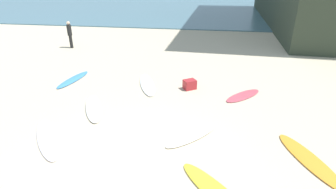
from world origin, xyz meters
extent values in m
plane|color=beige|center=(0.00, 0.00, 0.00)|extent=(120.00, 120.00, 0.00)
cube|color=slate|center=(0.00, 37.41, 0.04)|extent=(120.00, 40.00, 0.08)
ellipsoid|color=white|center=(-3.04, 0.78, 0.03)|extent=(1.97, 2.32, 0.06)
ellipsoid|color=white|center=(-0.98, 5.31, 0.04)|extent=(1.41, 2.61, 0.08)
ellipsoid|color=#4493DA|center=(-4.49, 5.37, 0.04)|extent=(0.84, 2.30, 0.08)
ellipsoid|color=silver|center=(1.23, 1.52, 0.04)|extent=(1.69, 1.72, 0.08)
ellipsoid|color=orange|center=(4.43, 0.89, 0.03)|extent=(1.48, 2.51, 0.07)
ellipsoid|color=#D54E5D|center=(3.09, 4.75, 0.03)|extent=(1.73, 1.76, 0.06)
ellipsoid|color=silver|center=(-2.43, 2.82, 0.04)|extent=(1.49, 2.27, 0.08)
cylinder|color=#1E3342|center=(7.75, 11.19, 0.39)|extent=(0.14, 0.14, 0.77)
cylinder|color=#1E3342|center=(7.68, 11.00, 0.39)|extent=(0.14, 0.14, 0.77)
cylinder|color=#1E3342|center=(7.71, 11.09, 1.10)|extent=(0.36, 0.36, 0.65)
sphere|color=#9E7051|center=(7.71, 11.09, 1.53)|extent=(0.21, 0.21, 0.21)
cylinder|color=black|center=(-7.27, 10.74, 0.40)|extent=(0.14, 0.14, 0.80)
cylinder|color=black|center=(-7.13, 10.60, 0.40)|extent=(0.14, 0.14, 0.80)
cylinder|color=black|center=(-7.20, 10.67, 1.14)|extent=(0.40, 0.40, 0.67)
sphere|color=beige|center=(-7.20, 10.67, 1.58)|extent=(0.22, 0.22, 0.22)
cube|color=#B2282D|center=(0.90, 5.17, 0.20)|extent=(0.63, 0.59, 0.41)
camera|label=1|loc=(1.55, -5.37, 4.66)|focal=28.74mm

